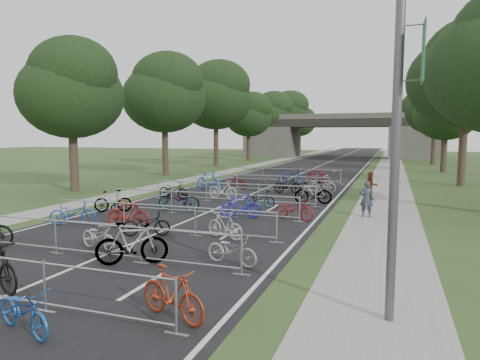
{
  "coord_description": "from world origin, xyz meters",
  "views": [
    {
      "loc": [
        8.26,
        -6.72,
        3.68
      ],
      "look_at": [
        -0.03,
        16.41,
        1.1
      ],
      "focal_mm": 32.0,
      "sensor_mm": 36.0,
      "label": 1
    }
  ],
  "objects_px": {
    "overpass_bridge": "(340,136)",
    "pedestrian_b": "(371,186)",
    "bike_2": "(24,311)",
    "lamppost": "(399,103)",
    "pedestrian_a": "(366,199)"
  },
  "relations": [
    {
      "from": "overpass_bridge",
      "to": "pedestrian_b",
      "type": "distance_m",
      "value": 47.17
    },
    {
      "from": "overpass_bridge",
      "to": "pedestrian_b",
      "type": "xyz_separation_m",
      "value": [
        7.14,
        -46.55,
        -2.73
      ]
    },
    {
      "from": "overpass_bridge",
      "to": "bike_2",
      "type": "height_order",
      "value": "overpass_bridge"
    },
    {
      "from": "lamppost",
      "to": "bike_2",
      "type": "xyz_separation_m",
      "value": [
        -6.4,
        -2.92,
        -3.84
      ]
    },
    {
      "from": "pedestrian_b",
      "to": "lamppost",
      "type": "bearing_deg",
      "value": -109.43
    },
    {
      "from": "overpass_bridge",
      "to": "bike_2",
      "type": "distance_m",
      "value": 66.02
    },
    {
      "from": "lamppost",
      "to": "pedestrian_b",
      "type": "xyz_separation_m",
      "value": [
        -1.19,
        16.45,
        -3.48
      ]
    },
    {
      "from": "pedestrian_a",
      "to": "pedestrian_b",
      "type": "height_order",
      "value": "pedestrian_a"
    },
    {
      "from": "lamppost",
      "to": "pedestrian_a",
      "type": "xyz_separation_m",
      "value": [
        -1.13,
        11.12,
        -3.47
      ]
    },
    {
      "from": "bike_2",
      "to": "pedestrian_a",
      "type": "bearing_deg",
      "value": -3.89
    },
    {
      "from": "bike_2",
      "to": "pedestrian_b",
      "type": "bearing_deg",
      "value": 1.65
    },
    {
      "from": "lamppost",
      "to": "pedestrian_b",
      "type": "height_order",
      "value": "lamppost"
    },
    {
      "from": "lamppost",
      "to": "pedestrian_a",
      "type": "relative_size",
      "value": 5.04
    },
    {
      "from": "bike_2",
      "to": "pedestrian_b",
      "type": "height_order",
      "value": "pedestrian_b"
    },
    {
      "from": "lamppost",
      "to": "pedestrian_b",
      "type": "relative_size",
      "value": 5.12
    }
  ]
}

